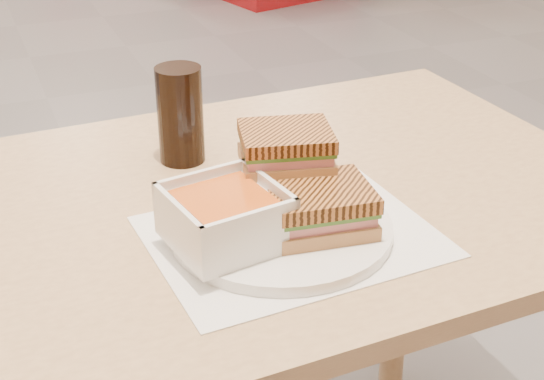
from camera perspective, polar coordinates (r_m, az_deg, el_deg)
name	(u,v)px	position (r m, az deg, el deg)	size (l,w,h in m)	color
main_table	(206,275)	(1.13, -4.82, -6.18)	(1.23, 0.75, 0.75)	tan
tray_liner	(292,236)	(0.99, 1.46, -3.40)	(0.37, 0.29, 0.00)	white
plate	(281,228)	(0.99, 0.67, -2.81)	(0.28, 0.28, 0.02)	white
soup_bowl	(225,219)	(0.94, -3.43, -2.12)	(0.15, 0.15, 0.07)	white
panini_lower	(320,208)	(0.97, 3.49, -1.30)	(0.14, 0.12, 0.06)	#AB794F
panini_upper	(286,148)	(1.01, 1.03, 3.07)	(0.14, 0.12, 0.05)	#AB794F
cola_glass	(180,115)	(1.17, -6.71, 5.46)	(0.07, 0.07, 0.15)	black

